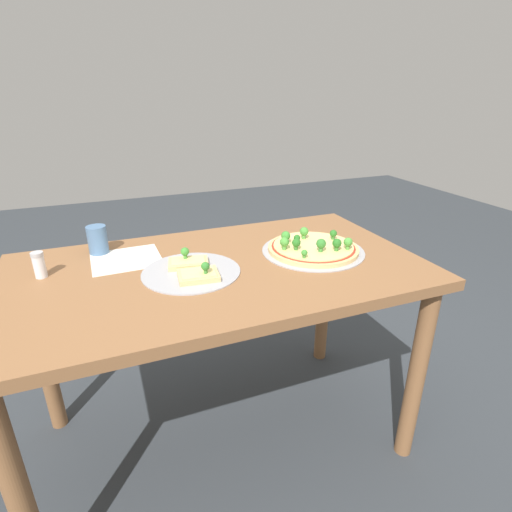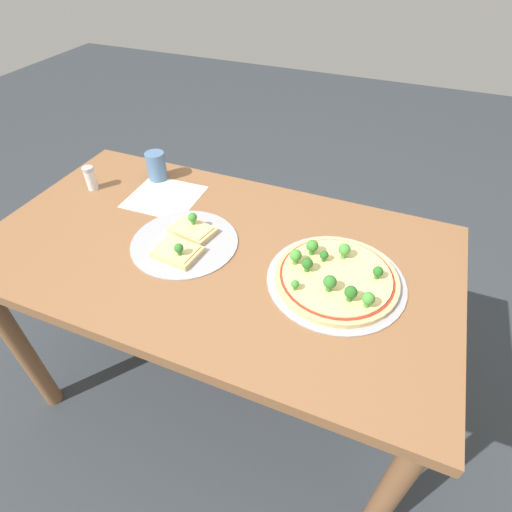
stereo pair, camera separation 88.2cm
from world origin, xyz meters
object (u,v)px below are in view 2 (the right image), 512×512
pizza_tray_whole (335,278)px  pizza_tray_slice (185,241)px  dining_table (217,272)px  drinking_cup (156,166)px  condiment_shaker (90,178)px

pizza_tray_whole → pizza_tray_slice: bearing=-178.5°
dining_table → pizza_tray_slice: 0.14m
pizza_tray_whole → pizza_tray_slice: size_ratio=1.17×
dining_table → pizza_tray_whole: pizza_tray_whole is taller
drinking_cup → condiment_shaker: 0.22m
pizza_tray_whole → pizza_tray_slice: pizza_tray_whole is taller
pizza_tray_slice → drinking_cup: drinking_cup is taller
drinking_cup → condiment_shaker: (-0.17, -0.14, -0.01)m
pizza_tray_slice → condiment_shaker: condiment_shaker is taller
pizza_tray_whole → drinking_cup: size_ratio=3.66×
pizza_tray_whole → condiment_shaker: size_ratio=4.42×
pizza_tray_slice → pizza_tray_whole: bearing=1.5°
drinking_cup → dining_table: bearing=-36.6°
dining_table → condiment_shaker: 0.56m
condiment_shaker → pizza_tray_slice: bearing=-17.7°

